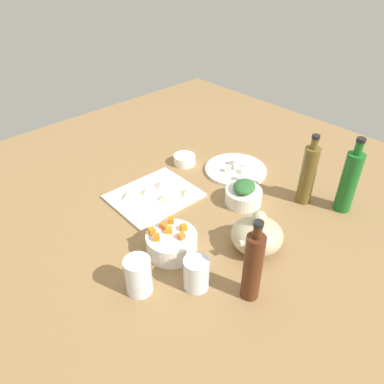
{
  "coord_description": "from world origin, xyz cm",
  "views": [
    {
      "loc": [
        72.22,
        75.94,
        83.06
      ],
      "look_at": [
        0.0,
        0.0,
        8.0
      ],
      "focal_mm": 34.74,
      "sensor_mm": 36.0,
      "label": 1
    }
  ],
  "objects_px": {
    "bottle_0": "(308,174)",
    "bowl_greens": "(243,197)",
    "bowl_small_side": "(184,160)",
    "cutting_board": "(154,196)",
    "teapot": "(257,235)",
    "bowl_carrots": "(172,243)",
    "drinking_glass_1": "(196,273)",
    "plate_tofu": "(236,170)",
    "bottle_1": "(349,181)",
    "drinking_glass_0": "(138,276)",
    "bottle_2": "(253,266)"
  },
  "relations": [
    {
      "from": "bottle_1",
      "to": "drinking_glass_0",
      "type": "xyz_separation_m",
      "value": [
        0.72,
        -0.2,
        -0.06
      ]
    },
    {
      "from": "bottle_0",
      "to": "bowl_greens",
      "type": "bearing_deg",
      "value": -40.35
    },
    {
      "from": "bowl_small_side",
      "to": "drinking_glass_0",
      "type": "relative_size",
      "value": 0.81
    },
    {
      "from": "plate_tofu",
      "to": "bowl_small_side",
      "type": "relative_size",
      "value": 2.75
    },
    {
      "from": "cutting_board",
      "to": "drinking_glass_0",
      "type": "relative_size",
      "value": 2.68
    },
    {
      "from": "plate_tofu",
      "to": "teapot",
      "type": "distance_m",
      "value": 0.44
    },
    {
      "from": "bowl_carrots",
      "to": "bottle_1",
      "type": "distance_m",
      "value": 0.62
    },
    {
      "from": "plate_tofu",
      "to": "drinking_glass_0",
      "type": "bearing_deg",
      "value": 18.64
    },
    {
      "from": "bowl_small_side",
      "to": "bottle_2",
      "type": "xyz_separation_m",
      "value": [
        0.33,
        0.61,
        0.09
      ]
    },
    {
      "from": "bowl_carrots",
      "to": "teapot",
      "type": "bearing_deg",
      "value": 139.61
    },
    {
      "from": "plate_tofu",
      "to": "bottle_0",
      "type": "height_order",
      "value": "bottle_0"
    },
    {
      "from": "cutting_board",
      "to": "teapot",
      "type": "distance_m",
      "value": 0.43
    },
    {
      "from": "bottle_0",
      "to": "cutting_board",
      "type": "bearing_deg",
      "value": -45.82
    },
    {
      "from": "bowl_small_side",
      "to": "drinking_glass_1",
      "type": "distance_m",
      "value": 0.64
    },
    {
      "from": "drinking_glass_0",
      "to": "plate_tofu",
      "type": "bearing_deg",
      "value": -161.36
    },
    {
      "from": "plate_tofu",
      "to": "bottle_1",
      "type": "xyz_separation_m",
      "value": [
        -0.08,
        0.41,
        0.11
      ]
    },
    {
      "from": "bowl_small_side",
      "to": "teapot",
      "type": "bearing_deg",
      "value": 70.87
    },
    {
      "from": "bowl_carrots",
      "to": "drinking_glass_1",
      "type": "bearing_deg",
      "value": 74.87
    },
    {
      "from": "bowl_small_side",
      "to": "drinking_glass_1",
      "type": "relative_size",
      "value": 0.93
    },
    {
      "from": "bowl_greens",
      "to": "drinking_glass_1",
      "type": "height_order",
      "value": "drinking_glass_1"
    },
    {
      "from": "bottle_1",
      "to": "drinking_glass_0",
      "type": "bearing_deg",
      "value": -15.27
    },
    {
      "from": "bottle_2",
      "to": "bowl_greens",
      "type": "bearing_deg",
      "value": -137.58
    },
    {
      "from": "cutting_board",
      "to": "drinking_glass_0",
      "type": "bearing_deg",
      "value": 45.98
    },
    {
      "from": "teapot",
      "to": "bottle_2",
      "type": "height_order",
      "value": "bottle_2"
    },
    {
      "from": "plate_tofu",
      "to": "teapot",
      "type": "bearing_deg",
      "value": 48.81
    },
    {
      "from": "bottle_1",
      "to": "drinking_glass_1",
      "type": "bearing_deg",
      "value": -9.67
    },
    {
      "from": "bowl_small_side",
      "to": "drinking_glass_1",
      "type": "height_order",
      "value": "drinking_glass_1"
    },
    {
      "from": "cutting_board",
      "to": "bottle_2",
      "type": "xyz_separation_m",
      "value": [
        0.09,
        0.52,
        0.1
      ]
    },
    {
      "from": "bottle_1",
      "to": "cutting_board",
      "type": "bearing_deg",
      "value": -49.38
    },
    {
      "from": "bowl_carrots",
      "to": "bottle_1",
      "type": "xyz_separation_m",
      "value": [
        -0.56,
        0.25,
        0.08
      ]
    },
    {
      "from": "teapot",
      "to": "bottle_2",
      "type": "relative_size",
      "value": 0.68
    },
    {
      "from": "bowl_carrots",
      "to": "bowl_small_side",
      "type": "relative_size",
      "value": 1.71
    },
    {
      "from": "bowl_small_side",
      "to": "cutting_board",
      "type": "bearing_deg",
      "value": 21.89
    },
    {
      "from": "cutting_board",
      "to": "drinking_glass_0",
      "type": "height_order",
      "value": "drinking_glass_0"
    },
    {
      "from": "cutting_board",
      "to": "bowl_small_side",
      "type": "distance_m",
      "value": 0.26
    },
    {
      "from": "teapot",
      "to": "drinking_glass_1",
      "type": "xyz_separation_m",
      "value": [
        0.23,
        -0.02,
        -0.0
      ]
    },
    {
      "from": "drinking_glass_1",
      "to": "cutting_board",
      "type": "bearing_deg",
      "value": -113.53
    },
    {
      "from": "cutting_board",
      "to": "bottle_1",
      "type": "xyz_separation_m",
      "value": [
        -0.43,
        0.5,
        0.11
      ]
    },
    {
      "from": "bottle_0",
      "to": "drinking_glass_0",
      "type": "height_order",
      "value": "bottle_0"
    },
    {
      "from": "plate_tofu",
      "to": "drinking_glass_0",
      "type": "height_order",
      "value": "drinking_glass_0"
    },
    {
      "from": "teapot",
      "to": "bottle_0",
      "type": "relative_size",
      "value": 0.66
    },
    {
      "from": "bowl_small_side",
      "to": "bowl_greens",
      "type": "bearing_deg",
      "value": 84.96
    },
    {
      "from": "drinking_glass_1",
      "to": "bottle_1",
      "type": "bearing_deg",
      "value": 170.33
    },
    {
      "from": "bowl_greens",
      "to": "drinking_glass_0",
      "type": "distance_m",
      "value": 0.51
    },
    {
      "from": "plate_tofu",
      "to": "bottle_2",
      "type": "height_order",
      "value": "bottle_2"
    },
    {
      "from": "cutting_board",
      "to": "bowl_small_side",
      "type": "xyz_separation_m",
      "value": [
        -0.24,
        -0.1,
        0.01
      ]
    },
    {
      "from": "cutting_board",
      "to": "teapot",
      "type": "height_order",
      "value": "teapot"
    },
    {
      "from": "bowl_greens",
      "to": "drinking_glass_1",
      "type": "bearing_deg",
      "value": 22.15
    },
    {
      "from": "bowl_greens",
      "to": "bottle_2",
      "type": "distance_m",
      "value": 0.42
    },
    {
      "from": "bottle_2",
      "to": "drinking_glass_0",
      "type": "height_order",
      "value": "bottle_2"
    }
  ]
}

